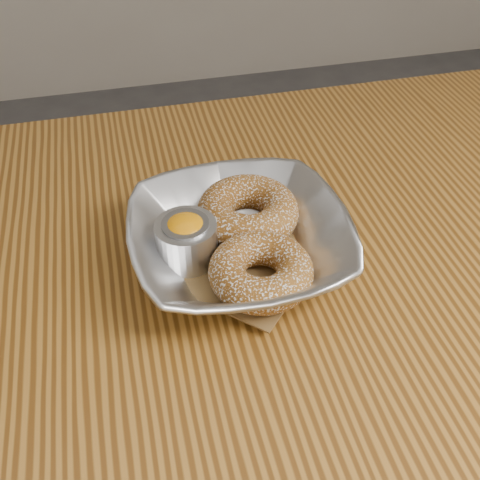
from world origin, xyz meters
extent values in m
cube|color=brown|center=(0.00, 0.00, 0.73)|extent=(1.20, 0.80, 0.04)
cube|color=#5D3913|center=(0.54, 0.34, 0.35)|extent=(0.06, 0.06, 0.71)
imported|color=silver|center=(0.00, 0.06, 0.78)|extent=(0.22, 0.22, 0.05)
cube|color=brown|center=(0.00, 0.06, 0.76)|extent=(0.21, 0.21, 0.00)
torus|color=brown|center=(0.02, 0.10, 0.78)|extent=(0.13, 0.13, 0.04)
torus|color=brown|center=(0.01, 0.01, 0.78)|extent=(0.11, 0.11, 0.03)
cylinder|color=silver|center=(-0.05, 0.07, 0.78)|extent=(0.06, 0.06, 0.04)
cylinder|color=gray|center=(-0.05, 0.07, 0.78)|extent=(0.05, 0.05, 0.04)
ellipsoid|color=#FF9507|center=(-0.05, 0.07, 0.80)|extent=(0.04, 0.04, 0.03)
camera|label=1|loc=(-0.09, -0.34, 1.15)|focal=42.00mm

